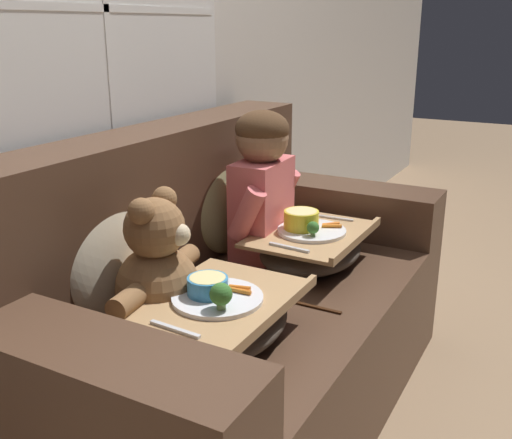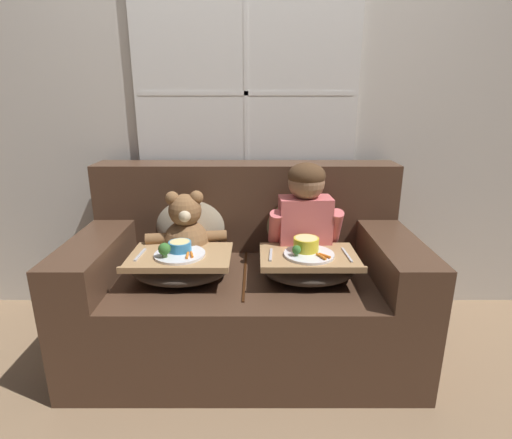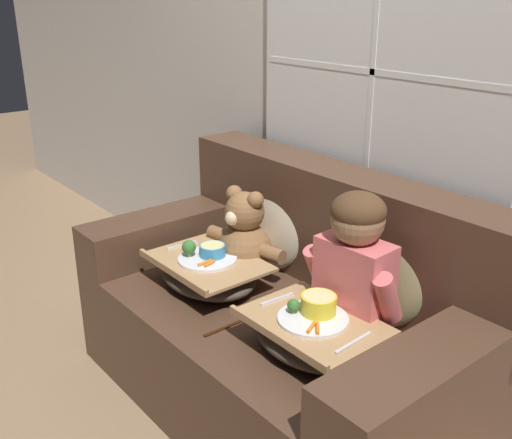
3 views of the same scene
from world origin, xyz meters
name	(u,v)px [view 1 (image 1 of 3)]	position (x,y,z in m)	size (l,w,h in m)	color
ground_plane	(243,412)	(0.00, 0.00, 0.00)	(14.00, 14.00, 0.00)	#8E7051
wall_back_with_window	(93,7)	(0.00, 0.53, 1.30)	(8.00, 0.08, 2.60)	beige
couch	(225,317)	(0.00, 0.06, 0.34)	(1.65, 0.89, 0.93)	#4C3323
throw_pillow_behind_child	(223,197)	(0.30, 0.25, 0.65)	(0.41, 0.20, 0.43)	#898456
throw_pillow_behind_teddy	(110,249)	(-0.30, 0.25, 0.65)	(0.41, 0.20, 0.42)	#C1B293
child_figure	(262,178)	(0.30, 0.09, 0.74)	(0.38, 0.19, 0.53)	#DB6666
teddy_bear	(159,271)	(-0.30, 0.08, 0.61)	(0.42, 0.29, 0.38)	brown
lap_tray_child	(311,246)	(0.30, -0.10, 0.52)	(0.46, 0.34, 0.20)	#473D33
lap_tray_teddy	(218,319)	(-0.30, -0.10, 0.52)	(0.48, 0.35, 0.20)	#473D33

